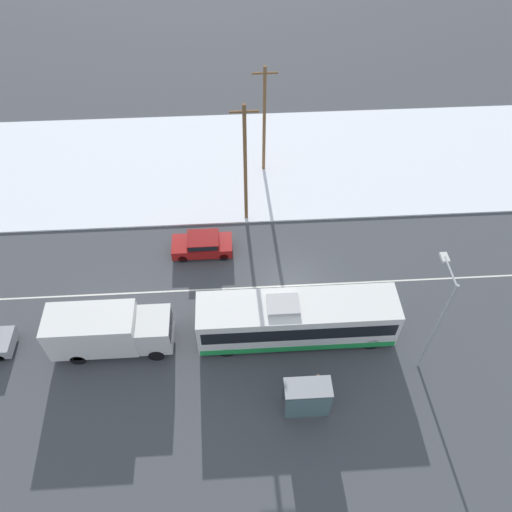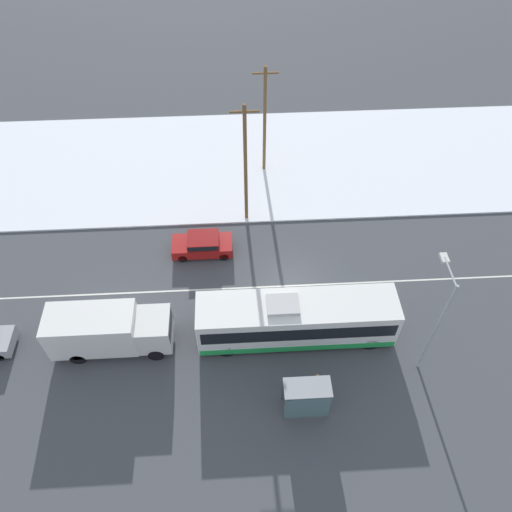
% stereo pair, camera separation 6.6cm
% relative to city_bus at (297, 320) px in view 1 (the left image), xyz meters
% --- Properties ---
extents(ground_plane, '(120.00, 120.00, 0.00)m').
position_rel_city_bus_xyz_m(ground_plane, '(0.14, 3.67, -1.60)').
color(ground_plane, '#424449').
extents(snow_lot, '(80.00, 13.59, 0.12)m').
position_rel_city_bus_xyz_m(snow_lot, '(0.14, 16.31, -1.54)').
color(snow_lot, white).
rests_on(snow_lot, ground_plane).
extents(lane_marking_center, '(60.00, 0.12, 0.00)m').
position_rel_city_bus_xyz_m(lane_marking_center, '(0.14, 3.67, -1.60)').
color(lane_marking_center, silver).
rests_on(lane_marking_center, ground_plane).
extents(city_bus, '(11.38, 2.57, 3.27)m').
position_rel_city_bus_xyz_m(city_bus, '(0.00, 0.00, 0.00)').
color(city_bus, white).
rests_on(city_bus, ground_plane).
extents(box_truck, '(6.86, 2.30, 3.03)m').
position_rel_city_bus_xyz_m(box_truck, '(-10.76, -0.14, 0.07)').
color(box_truck, silver).
rests_on(box_truck, ground_plane).
extents(sedan_car, '(4.04, 1.80, 1.42)m').
position_rel_city_bus_xyz_m(sedan_car, '(-5.55, 6.93, -0.82)').
color(sedan_car, maroon).
rests_on(sedan_car, ground_plane).
extents(pedestrian_at_stop, '(0.56, 0.25, 1.56)m').
position_rel_city_bus_xyz_m(pedestrian_at_stop, '(0.75, -3.55, -0.64)').
color(pedestrian_at_stop, '#23232D').
rests_on(pedestrian_at_stop, ground_plane).
extents(bus_shelter, '(2.43, 1.20, 2.40)m').
position_rel_city_bus_xyz_m(bus_shelter, '(0.03, -4.85, 0.07)').
color(bus_shelter, gray).
rests_on(bus_shelter, ground_plane).
extents(streetlamp, '(0.36, 2.22, 7.57)m').
position_rel_city_bus_xyz_m(streetlamp, '(6.78, -2.08, 3.12)').
color(streetlamp, '#9EA3A8').
rests_on(streetlamp, ground_plane).
extents(utility_pole_roadside, '(1.80, 0.24, 9.41)m').
position_rel_city_bus_xyz_m(utility_pole_roadside, '(-2.46, 10.00, 3.30)').
color(utility_pole_roadside, brown).
rests_on(utility_pole_roadside, ground_plane).
extents(utility_pole_snowlot, '(1.80, 0.24, 8.79)m').
position_rel_city_bus_xyz_m(utility_pole_snowlot, '(-0.84, 15.46, 2.99)').
color(utility_pole_snowlot, brown).
rests_on(utility_pole_snowlot, ground_plane).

